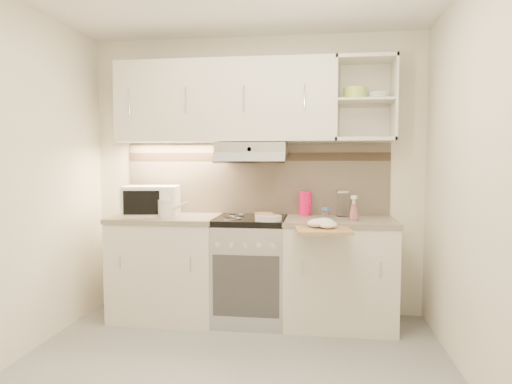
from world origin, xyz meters
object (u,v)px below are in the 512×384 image
(plate_stack, at_px, (268,218))
(cutting_board, at_px, (323,230))
(watering_can, at_px, (168,208))
(spray_bottle, at_px, (354,210))
(glass_jar, at_px, (343,203))
(pink_pitcher, at_px, (305,203))
(electric_range, at_px, (251,269))
(microwave, at_px, (151,201))

(plate_stack, distance_m, cutting_board, 0.51)
(plate_stack, xyz_separation_m, cutting_board, (0.44, -0.26, -0.05))
(watering_can, xyz_separation_m, spray_bottle, (1.55, 0.04, -0.00))
(plate_stack, xyz_separation_m, glass_jar, (0.62, 0.35, 0.09))
(cutting_board, bearing_deg, spray_bottle, 48.35)
(pink_pitcher, bearing_deg, plate_stack, -103.29)
(spray_bottle, bearing_deg, glass_jar, 122.91)
(pink_pitcher, bearing_deg, glass_jar, 19.25)
(glass_jar, bearing_deg, cutting_board, -106.45)
(plate_stack, bearing_deg, spray_bottle, 7.75)
(electric_range, height_order, glass_jar, glass_jar)
(plate_stack, bearing_deg, glass_jar, 29.72)
(cutting_board, bearing_deg, glass_jar, 67.07)
(electric_range, relative_size, plate_stack, 4.13)
(electric_range, relative_size, cutting_board, 2.28)
(watering_can, bearing_deg, microwave, 159.68)
(electric_range, xyz_separation_m, pink_pitcher, (0.46, 0.20, 0.56))
(glass_jar, bearing_deg, microwave, -174.20)
(microwave, height_order, watering_can, microwave)
(watering_can, height_order, glass_jar, watering_can)
(microwave, relative_size, watering_can, 1.81)
(microwave, bearing_deg, glass_jar, -3.63)
(microwave, relative_size, glass_jar, 2.27)
(microwave, relative_size, plate_stack, 2.37)
(glass_jar, bearing_deg, watering_can, -168.48)
(pink_pitcher, distance_m, cutting_board, 0.67)
(glass_jar, xyz_separation_m, cutting_board, (-0.18, -0.62, -0.14))
(microwave, bearing_deg, cutting_board, -26.08)
(plate_stack, relative_size, spray_bottle, 1.00)
(plate_stack, bearing_deg, microwave, 170.21)
(microwave, height_order, spray_bottle, microwave)
(spray_bottle, bearing_deg, plate_stack, -154.43)
(plate_stack, relative_size, glass_jar, 0.96)
(spray_bottle, xyz_separation_m, cutting_board, (-0.25, -0.36, -0.11))
(microwave, relative_size, spray_bottle, 2.38)
(electric_range, distance_m, microwave, 1.06)
(electric_range, relative_size, pink_pitcher, 4.17)
(electric_range, height_order, cutting_board, electric_range)
(watering_can, xyz_separation_m, glass_jar, (1.48, 0.30, 0.03))
(watering_can, relative_size, cutting_board, 0.72)
(watering_can, height_order, pink_pitcher, watering_can)
(electric_range, bearing_deg, cutting_board, -36.23)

